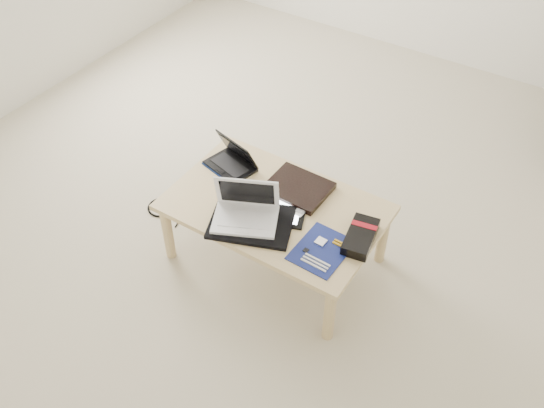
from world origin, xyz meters
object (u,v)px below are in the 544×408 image
Objects in this scene: netbook at (232,161)px; gpu_box at (361,237)px; white_laptop at (246,210)px; coffee_table at (275,212)px.

netbook is 1.10× the size of gpu_box.
white_laptop is (0.30, -0.30, 0.03)m from netbook.
coffee_table is 2.87× the size of white_laptop.
coffee_table is 0.40m from netbook.
netbook is 0.43m from white_laptop.
netbook is at bearing 159.26° from coffee_table.
coffee_table is at bearing 67.61° from white_laptop.
gpu_box is (0.48, 0.02, 0.08)m from coffee_table.
coffee_table is 0.49m from gpu_box.
gpu_box reaches higher than coffee_table.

